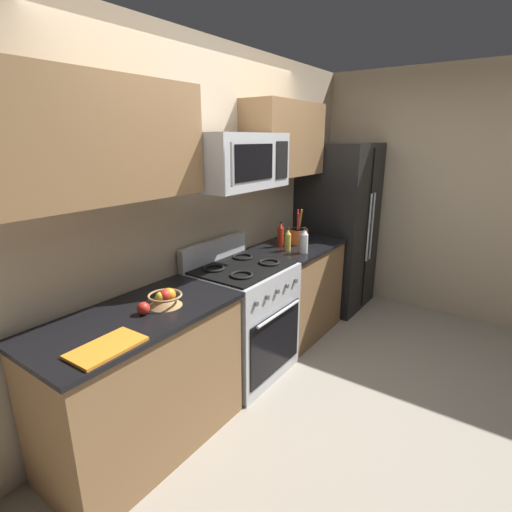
% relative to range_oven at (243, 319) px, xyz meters
% --- Properties ---
extents(ground_plane, '(16.00, 16.00, 0.00)m').
position_rel_range_oven_xyz_m(ground_plane, '(0.00, -0.70, -0.47)').
color(ground_plane, gray).
extents(wall_back, '(8.00, 0.10, 2.60)m').
position_rel_range_oven_xyz_m(wall_back, '(0.00, 0.38, 0.83)').
color(wall_back, tan).
rests_on(wall_back, ground).
extents(counter_left, '(1.25, 0.63, 0.91)m').
position_rel_range_oven_xyz_m(counter_left, '(-1.02, -0.00, -0.02)').
color(counter_left, olive).
rests_on(counter_left, ground).
extents(range_oven, '(0.76, 0.68, 1.09)m').
position_rel_range_oven_xyz_m(range_oven, '(0.00, 0.00, 0.00)').
color(range_oven, '#B2B5BA').
rests_on(range_oven, ground).
extents(counter_right, '(0.95, 0.63, 0.91)m').
position_rel_range_oven_xyz_m(counter_right, '(0.87, -0.00, -0.02)').
color(counter_right, olive).
rests_on(counter_right, ground).
extents(refrigerator, '(0.80, 0.74, 1.84)m').
position_rel_range_oven_xyz_m(refrigerator, '(1.76, -0.02, 0.45)').
color(refrigerator, black).
rests_on(refrigerator, ground).
extents(wall_right, '(0.10, 8.00, 2.60)m').
position_rel_range_oven_xyz_m(wall_right, '(2.26, -0.70, 0.83)').
color(wall_right, tan).
rests_on(wall_right, ground).
extents(microwave, '(0.79, 0.44, 0.39)m').
position_rel_range_oven_xyz_m(microwave, '(-0.00, 0.03, 1.25)').
color(microwave, '#B2B5BA').
extents(upper_cabinets_left, '(1.24, 0.34, 0.65)m').
position_rel_range_oven_xyz_m(upper_cabinets_left, '(-1.02, 0.16, 1.40)').
color(upper_cabinets_left, olive).
extents(upper_cabinets_right, '(0.94, 0.34, 0.65)m').
position_rel_range_oven_xyz_m(upper_cabinets_right, '(0.87, 0.16, 1.40)').
color(upper_cabinets_right, olive).
extents(utensil_crock, '(0.19, 0.19, 0.33)m').
position_rel_range_oven_xyz_m(utensil_crock, '(0.91, 0.01, 0.51)').
color(utensil_crock, '#D1662D').
rests_on(utensil_crock, counter_right).
extents(fruit_basket, '(0.21, 0.21, 0.10)m').
position_rel_range_oven_xyz_m(fruit_basket, '(-0.83, -0.05, 0.48)').
color(fruit_basket, '#9E7A4C').
rests_on(fruit_basket, counter_left).
extents(apple_loose, '(0.07, 0.07, 0.07)m').
position_rel_range_oven_xyz_m(apple_loose, '(-0.99, -0.04, 0.47)').
color(apple_loose, red).
rests_on(apple_loose, counter_left).
extents(cutting_board, '(0.35, 0.21, 0.02)m').
position_rel_range_oven_xyz_m(cutting_board, '(-1.34, -0.20, 0.44)').
color(cutting_board, orange).
rests_on(cutting_board, counter_left).
extents(bottle_hot_sauce, '(0.06, 0.06, 0.24)m').
position_rel_range_oven_xyz_m(bottle_hot_sauce, '(0.72, 0.09, 0.55)').
color(bottle_hot_sauce, red).
rests_on(bottle_hot_sauce, counter_right).
extents(bottle_vinegar, '(0.07, 0.07, 0.23)m').
position_rel_range_oven_xyz_m(bottle_vinegar, '(0.65, -0.19, 0.54)').
color(bottle_vinegar, silver).
rests_on(bottle_vinegar, counter_right).
extents(bottle_oil, '(0.06, 0.06, 0.21)m').
position_rel_range_oven_xyz_m(bottle_oil, '(0.63, -0.04, 0.53)').
color(bottle_oil, gold).
rests_on(bottle_oil, counter_right).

